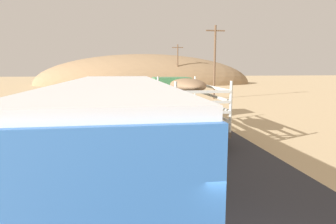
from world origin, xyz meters
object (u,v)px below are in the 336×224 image
(bus, at_px, (115,138))
(power_pole_far, at_px, (178,64))
(livestock_truck, at_px, (176,96))
(car_far, at_px, (123,85))
(power_pole_mid, at_px, (215,60))

(bus, height_order, power_pole_far, power_pole_far)
(livestock_truck, xyz_separation_m, bus, (-3.54, -10.35, -0.04))
(livestock_truck, bearing_deg, car_far, 98.41)
(power_pole_mid, bearing_deg, livestock_truck, -116.28)
(livestock_truck, xyz_separation_m, power_pole_far, (7.03, 37.57, 2.52))
(power_pole_mid, xyz_separation_m, power_pole_far, (0.00, 23.34, -0.15))
(car_far, height_order, power_pole_far, power_pole_far)
(bus, relative_size, car_far, 2.16)
(power_pole_mid, bearing_deg, power_pole_far, 90.00)
(livestock_truck, bearing_deg, power_pole_mid, 63.72)
(car_far, distance_m, power_pole_mid, 14.48)
(livestock_truck, xyz_separation_m, car_far, (-3.49, 23.60, -0.70))
(bus, distance_m, car_far, 33.96)
(bus, xyz_separation_m, power_pole_mid, (10.56, 24.58, 2.71))
(livestock_truck, bearing_deg, power_pole_far, 79.41)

